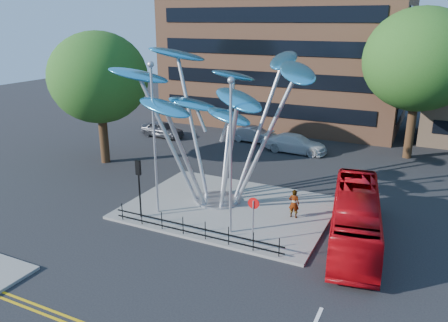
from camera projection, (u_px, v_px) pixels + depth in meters
The scene contains 15 objects.
ground at pixel (195, 258), 21.22m from camera, with size 120.00×120.00×0.00m, color black.
traffic_island at pixel (229, 208), 26.75m from camera, with size 12.00×9.00×0.15m, color slate.
tree_right at pixel (420, 60), 34.23m from camera, with size 8.80×8.80×12.11m.
tree_left at pixel (99, 78), 33.49m from camera, with size 7.60×7.60×10.32m.
leaf_sculpture at pixel (218, 94), 25.67m from camera, with size 12.72×9.54×9.51m.
street_lamp_left at pixel (154, 127), 24.43m from camera, with size 0.36×0.36×8.80m.
street_lamp_right at pixel (231, 144), 22.00m from camera, with size 0.36×0.36×8.30m.
traffic_light_island at pixel (139, 177), 24.63m from camera, with size 0.28×0.18×3.42m.
no_entry_sign_island at pixel (253, 212), 21.98m from camera, with size 0.60×0.10×2.45m.
pedestrian_railing_front at pixel (194, 230), 22.92m from camera, with size 10.00×0.06×1.00m.
red_bus at pixel (355, 218), 22.49m from camera, with size 2.24×9.58×2.67m, color #AA070E.
pedestrian at pixel (294, 204), 25.04m from camera, with size 0.62×0.41×1.70m, color gray.
parked_car_left at pixel (162, 129), 42.95m from camera, with size 1.79×4.44×1.51m, color #44454C.
parked_car_mid at pixel (254, 135), 41.09m from camera, with size 1.54×4.43×1.46m, color #97999E.
parked_car_right at pixel (296, 143), 37.95m from camera, with size 2.19×5.40×1.57m, color silver.
Camera 1 is at (9.46, -16.21, 11.08)m, focal length 35.00 mm.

